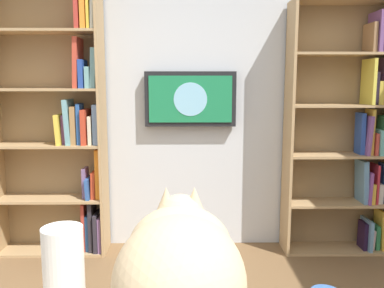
% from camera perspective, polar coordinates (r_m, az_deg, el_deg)
% --- Properties ---
extents(wall_back, '(4.52, 0.06, 2.70)m').
position_cam_1_polar(wall_back, '(3.41, 0.27, 7.87)').
color(wall_back, silver).
rests_on(wall_back, ground).
extents(bookshelf_left, '(0.85, 0.28, 2.03)m').
position_cam_1_polar(bookshelf_left, '(3.52, 21.57, 1.93)').
color(bookshelf_left, tan).
rests_on(bookshelf_left, ground).
extents(bookshelf_right, '(0.89, 0.28, 2.24)m').
position_cam_1_polar(bookshelf_right, '(3.41, -17.91, 3.00)').
color(bookshelf_right, tan).
rests_on(bookshelf_right, ground).
extents(wall_mounted_tv, '(0.75, 0.07, 0.45)m').
position_cam_1_polar(wall_mounted_tv, '(3.32, -0.23, 6.39)').
color(wall_mounted_tv, black).
extents(cat, '(0.34, 0.59, 0.35)m').
position_cam_1_polar(cat, '(1.09, -1.80, -17.17)').
color(cat, '#D1B284').
rests_on(cat, desk).
extents(paper_towel_roll, '(0.11, 0.11, 0.27)m').
position_cam_1_polar(paper_towel_roll, '(1.20, -17.69, -17.20)').
color(paper_towel_roll, white).
rests_on(paper_towel_roll, desk).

